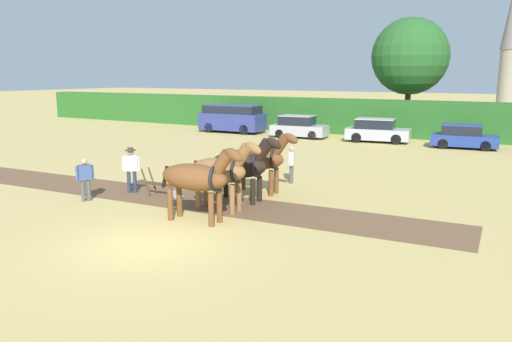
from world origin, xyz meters
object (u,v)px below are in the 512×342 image
object	(u,v)px
draft_horse_trail_left	(242,164)
farmer_at_plow	(131,166)
farmer_onlooker_left	(85,177)
plow	(167,189)
tree_far_left	(410,56)
parked_car_center_left	(377,131)
parked_car_center	(464,137)
draft_horse_lead_right	(221,171)
farmer_beside_team	(292,162)
draft_horse_trail_right	(260,158)
draft_horse_lead_left	(197,178)
parked_van	(232,118)
parked_car_left	(299,127)
church_spire	(512,40)

from	to	relation	value
draft_horse_trail_left	farmer_at_plow	xyz separation A→B (m)	(-4.35, -1.00, -0.31)
farmer_onlooker_left	plow	bearing A→B (deg)	67.60
tree_far_left	plow	xyz separation A→B (m)	(-2.50, -26.13, -5.52)
farmer_at_plow	parked_car_center_left	xyz separation A→B (m)	(3.84, 19.19, -0.28)
parked_car_center	tree_far_left	bearing A→B (deg)	120.03
tree_far_left	farmer_at_plow	distance (m)	27.01
plow	parked_car_center	xyz separation A→B (m)	(7.72, 18.85, 0.38)
tree_far_left	draft_horse_lead_right	world-z (taller)	tree_far_left
draft_horse_trail_left	farmer_beside_team	size ratio (longest dim) A/B	1.84
tree_far_left	draft_horse_trail_right	size ratio (longest dim) A/B	3.00
draft_horse_trail_right	plow	distance (m)	3.66
farmer_onlooker_left	draft_horse_lead_left	bearing A→B (deg)	24.90
tree_far_left	farmer_beside_team	world-z (taller)	tree_far_left
draft_horse_trail_left	parked_car_center	xyz separation A→B (m)	(4.97, 17.99, -0.64)
draft_horse_trail_left	parked_van	xyz separation A→B (m)	(-12.02, 18.10, -0.23)
draft_horse_trail_right	draft_horse_trail_left	bearing A→B (deg)	-90.18
draft_horse_lead_right	draft_horse_trail_left	bearing A→B (deg)	90.11
parked_van	parked_car_center_left	distance (m)	11.52
draft_horse_trail_right	parked_car_center_left	distance (m)	16.79
farmer_at_plow	parked_car_left	bearing A→B (deg)	150.98
farmer_beside_team	church_spire	bearing A→B (deg)	65.83
church_spire	draft_horse_lead_right	bearing A→B (deg)	-94.20
plow	farmer_onlooker_left	size ratio (longest dim) A/B	1.13
farmer_at_plow	farmer_beside_team	size ratio (longest dim) A/B	1.12
draft_horse_trail_left	plow	distance (m)	3.05
draft_horse_lead_right	farmer_beside_team	world-z (taller)	draft_horse_lead_right
draft_horse_lead_left	farmer_onlooker_left	xyz separation A→B (m)	(-5.03, 0.07, -0.51)
church_spire	draft_horse_lead_right	distance (m)	61.52
plow	farmer_at_plow	size ratio (longest dim) A/B	0.99
tree_far_left	parked_car_left	distance (m)	10.79
farmer_onlooker_left	parked_van	bearing A→B (deg)	134.57
tree_far_left	draft_horse_trail_right	xyz separation A→B (m)	(0.18, -23.84, -4.49)
tree_far_left	farmer_at_plow	bearing A→B (deg)	-98.87
draft_horse_trail_right	draft_horse_lead_left	bearing A→B (deg)	-90.05
farmer_at_plow	parked_car_left	world-z (taller)	farmer_at_plow
draft_horse_lead_left	draft_horse_lead_right	size ratio (longest dim) A/B	1.08
draft_horse_lead_right	parked_car_center	distance (m)	20.03
draft_horse_trail_left	parked_car_center	world-z (taller)	draft_horse_trail_left
draft_horse_trail_left	parked_car_left	world-z (taller)	draft_horse_trail_left
draft_horse_lead_left	draft_horse_trail_right	bearing A→B (deg)	89.95
farmer_onlooker_left	draft_horse_trail_left	bearing A→B (deg)	55.33
draft_horse_lead_left	parked_car_center_left	world-z (taller)	draft_horse_lead_left
draft_horse_trail_right	parked_car_left	world-z (taller)	draft_horse_trail_right
parked_car_center	farmer_onlooker_left	bearing A→B (deg)	-121.04
parked_car_center_left	plow	bearing A→B (deg)	-104.85
farmer_at_plow	parked_van	world-z (taller)	parked_van
farmer_onlooker_left	parked_van	distance (m)	22.06
plow	farmer_beside_team	bearing A→B (deg)	53.77
plow	draft_horse_trail_left	bearing A→B (deg)	14.31
draft_horse_lead_right	parked_car_center_left	world-z (taller)	draft_horse_lead_right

